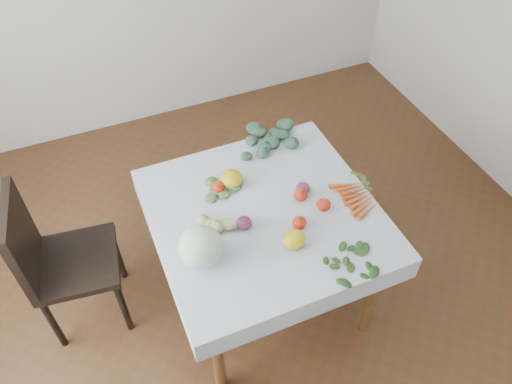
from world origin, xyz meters
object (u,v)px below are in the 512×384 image
chair (54,257)px  heirloom_back (231,178)px  cabbage (201,247)px  table (265,225)px  carrot_bunch (357,197)px

chair → heirloom_back: size_ratio=7.94×
chair → cabbage: chair is taller
table → chair: 1.11m
table → carrot_bunch: bearing=-12.4°
carrot_bunch → cabbage: bearing=-176.7°
cabbage → carrot_bunch: bearing=3.3°
chair → heirloom_back: bearing=-3.2°
heirloom_back → carrot_bunch: (0.57, -0.36, -0.03)m
chair → cabbage: size_ratio=4.62×
chair → carrot_bunch: size_ratio=3.49×
table → cabbage: 0.46m
table → cabbage: (-0.39, -0.15, 0.20)m
carrot_bunch → table: bearing=167.6°
cabbage → heirloom_back: size_ratio=1.72×
cabbage → table: bearing=21.7°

